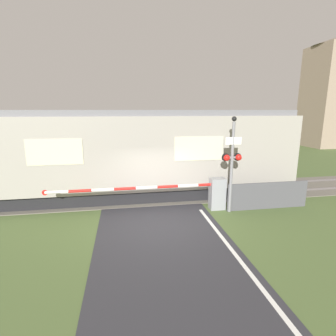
% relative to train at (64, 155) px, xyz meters
% --- Properties ---
extents(ground_plane, '(80.00, 80.00, 0.00)m').
position_rel_train_xyz_m(ground_plane, '(3.67, -3.29, -2.01)').
color(ground_plane, '#4C6033').
extents(track_bed, '(36.00, 3.20, 0.13)m').
position_rel_train_xyz_m(track_bed, '(3.67, 0.00, -1.98)').
color(track_bed, '#666056').
rests_on(track_bed, ground_plane).
extents(train, '(20.40, 2.99, 3.92)m').
position_rel_train_xyz_m(train, '(0.00, 0.00, 0.00)').
color(train, black).
rests_on(train, ground_plane).
extents(crossing_barrier, '(6.88, 0.44, 1.28)m').
position_rel_train_xyz_m(crossing_barrier, '(5.58, -2.24, -1.29)').
color(crossing_barrier, gray).
rests_on(crossing_barrier, ground_plane).
extents(signal_post, '(0.77, 0.26, 3.70)m').
position_rel_train_xyz_m(signal_post, '(6.58, -2.63, 0.09)').
color(signal_post, gray).
rests_on(signal_post, ground_plane).
extents(distant_building, '(4.78, 4.78, 11.16)m').
position_rel_train_xyz_m(distant_building, '(24.39, 13.73, 3.65)').
color(distant_building, gray).
rests_on(distant_building, ground_plane).
extents(roadside_fence, '(3.42, 0.06, 1.10)m').
position_rel_train_xyz_m(roadside_fence, '(8.22, -2.57, -1.46)').
color(roadside_fence, '#4C4C51').
rests_on(roadside_fence, ground_plane).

